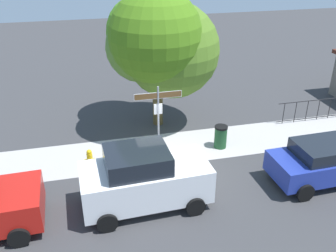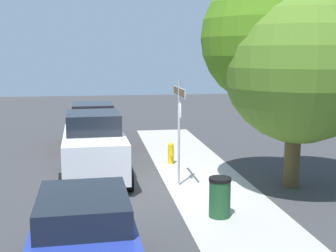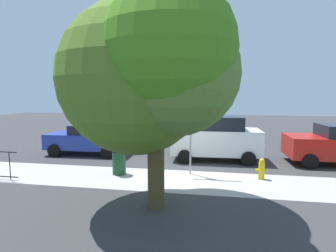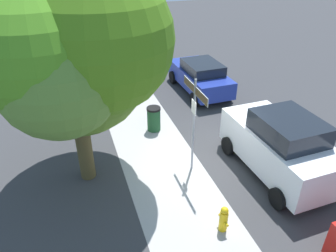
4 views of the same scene
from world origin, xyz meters
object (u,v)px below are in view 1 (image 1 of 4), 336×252
at_px(shade_tree, 157,43).
at_px(street_sign, 158,110).
at_px(car_white, 144,178).
at_px(trash_bin, 221,137).
at_px(fire_hydrant, 90,159).
at_px(car_blue, 326,161).

bearing_deg(shade_tree, street_sign, -101.64).
bearing_deg(street_sign, shade_tree, 78.36).
bearing_deg(car_white, trash_bin, 36.26).
bearing_deg(shade_tree, fire_hydrant, -138.17).
height_order(car_white, trash_bin, car_white).
bearing_deg(trash_bin, car_blue, -48.26).
distance_m(car_white, fire_hydrant, 3.24).
height_order(street_sign, shade_tree, shade_tree).
height_order(car_blue, fire_hydrant, car_blue).
bearing_deg(car_white, shade_tree, 71.38).
height_order(shade_tree, car_blue, shade_tree).
height_order(car_white, car_blue, car_white).
bearing_deg(car_white, street_sign, 65.64).
distance_m(street_sign, fire_hydrant, 3.27).
bearing_deg(trash_bin, shade_tree, 128.30).
height_order(shade_tree, fire_hydrant, shade_tree).
bearing_deg(fire_hydrant, street_sign, -4.25).
relative_size(car_white, car_blue, 1.01).
bearing_deg(trash_bin, fire_hydrant, -176.84).
relative_size(car_white, trash_bin, 4.28).
bearing_deg(street_sign, car_blue, -25.43).
height_order(street_sign, trash_bin, street_sign).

